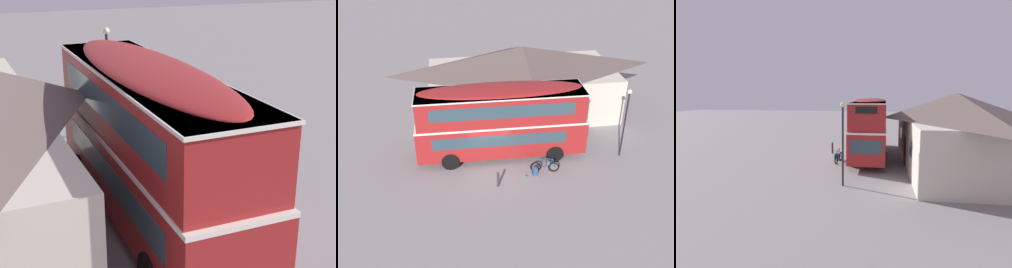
% 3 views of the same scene
% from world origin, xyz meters
% --- Properties ---
extents(ground_plane, '(120.00, 120.00, 0.00)m').
position_xyz_m(ground_plane, '(0.00, 0.00, 0.00)').
color(ground_plane, gray).
extents(double_decker_bus, '(10.57, 2.74, 4.79)m').
position_xyz_m(double_decker_bus, '(0.82, 0.94, 2.64)').
color(double_decker_bus, black).
rests_on(double_decker_bus, ground).
extents(touring_bicycle, '(1.77, 0.46, 1.03)m').
position_xyz_m(touring_bicycle, '(3.17, -1.28, 0.37)').
color(touring_bicycle, black).
rests_on(touring_bicycle, ground).
extents(backpack_on_ground, '(0.35, 0.35, 0.56)m').
position_xyz_m(backpack_on_ground, '(2.60, -1.52, 0.29)').
color(backpack_on_ground, '#2D4C7A').
rests_on(backpack_on_ground, ground).
extents(water_bottle_green_metal, '(0.07, 0.07, 0.26)m').
position_xyz_m(water_bottle_green_metal, '(1.99, -1.86, 0.12)').
color(water_bottle_green_metal, green).
rests_on(water_bottle_green_metal, ground).
extents(street_lamp, '(0.28, 0.28, 4.67)m').
position_xyz_m(street_lamp, '(8.46, -0.08, 2.88)').
color(street_lamp, black).
rests_on(street_lamp, ground).
extents(kerb_bollard, '(0.16, 0.16, 0.97)m').
position_xyz_m(kerb_bollard, '(0.28, -2.34, 0.50)').
color(kerb_bollard, '#333338').
rests_on(kerb_bollard, ground).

